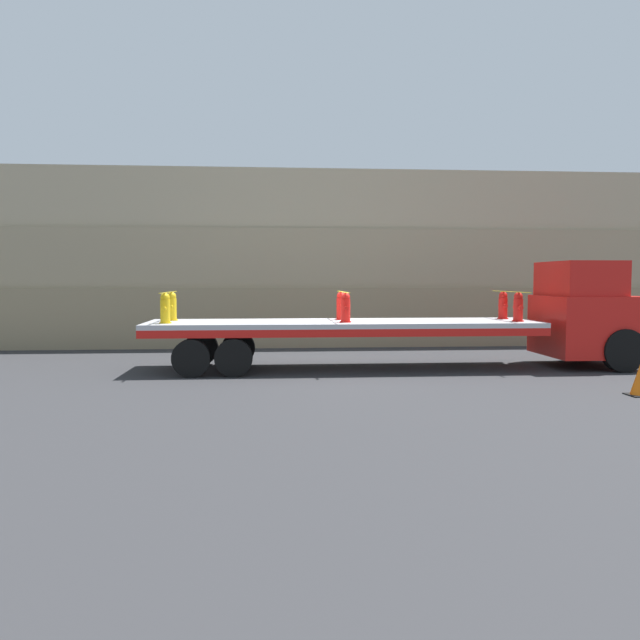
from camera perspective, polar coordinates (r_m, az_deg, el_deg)
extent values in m
plane|color=#2D2D30|center=(17.15, 2.12, -4.49)|extent=(120.00, 120.00, 0.00)
cube|color=gray|center=(23.77, 0.25, 0.40)|extent=(60.00, 3.00, 2.14)
cube|color=tan|center=(23.90, 0.22, 5.55)|extent=(60.00, 3.00, 2.14)
cube|color=tan|center=(24.21, 0.19, 10.61)|extent=(60.00, 3.00, 2.14)
cube|color=red|center=(19.08, 23.18, -0.46)|extent=(2.39, 2.48, 1.68)
cube|color=red|center=(18.93, 22.64, 3.51)|extent=(1.67, 2.28, 0.96)
cube|color=black|center=(19.38, 24.92, 0.54)|extent=(0.96, 2.18, 0.94)
cylinder|color=black|center=(18.31, 26.00, -2.52)|extent=(1.15, 0.28, 1.15)
cylinder|color=black|center=(20.36, 22.64, -1.84)|extent=(1.15, 0.28, 1.15)
cube|color=#B2B2B7|center=(17.01, 2.13, -0.31)|extent=(10.57, 2.50, 0.13)
cube|color=red|center=(15.83, 2.63, -1.21)|extent=(10.57, 0.08, 0.20)
cube|color=red|center=(18.22, 1.69, -0.56)|extent=(10.57, 0.08, 0.20)
cylinder|color=black|center=(15.86, -7.90, -3.45)|extent=(0.96, 0.30, 0.96)
cylinder|color=black|center=(18.14, -7.47, -2.54)|extent=(0.96, 0.30, 0.96)
cylinder|color=black|center=(15.96, -11.70, -3.44)|extent=(0.96, 0.30, 0.96)
cylinder|color=black|center=(18.23, -10.79, -2.54)|extent=(0.96, 0.30, 0.96)
cylinder|color=gold|center=(16.57, -13.95, -0.25)|extent=(0.31, 0.31, 0.03)
cylinder|color=gold|center=(16.55, -13.97, 0.76)|extent=(0.25, 0.25, 0.61)
sphere|color=gold|center=(16.54, -13.99, 2.01)|extent=(0.24, 0.24, 0.24)
cylinder|color=gold|center=(16.37, -14.08, 0.99)|extent=(0.11, 0.11, 0.11)
cylinder|color=gold|center=(16.73, -13.87, 1.04)|extent=(0.11, 0.11, 0.11)
cylinder|color=gold|center=(17.66, -13.37, 0.00)|extent=(0.31, 0.31, 0.03)
cylinder|color=gold|center=(17.64, -13.38, 0.95)|extent=(0.25, 0.25, 0.61)
sphere|color=gold|center=(17.63, -13.40, 2.12)|extent=(0.24, 0.24, 0.24)
cylinder|color=gold|center=(17.46, -13.48, 1.16)|extent=(0.11, 0.11, 0.11)
cylinder|color=gold|center=(17.82, -13.29, 1.21)|extent=(0.11, 0.11, 0.11)
cylinder|color=red|center=(16.46, 2.35, -0.17)|extent=(0.31, 0.31, 0.03)
cylinder|color=red|center=(16.44, 2.35, 0.85)|extent=(0.25, 0.25, 0.61)
sphere|color=red|center=(16.43, 2.35, 2.11)|extent=(0.24, 0.24, 0.24)
cylinder|color=red|center=(16.26, 2.43, 1.08)|extent=(0.11, 0.11, 0.11)
cylinder|color=red|center=(16.62, 2.28, 1.13)|extent=(0.11, 0.11, 0.11)
cylinder|color=red|center=(17.55, 1.92, 0.07)|extent=(0.31, 0.31, 0.03)
cylinder|color=red|center=(17.54, 1.92, 1.03)|extent=(0.25, 0.25, 0.61)
sphere|color=red|center=(17.52, 1.93, 2.21)|extent=(0.24, 0.24, 0.24)
cylinder|color=red|center=(17.35, 1.99, 1.24)|extent=(0.11, 0.11, 0.11)
cylinder|color=red|center=(17.71, 1.86, 1.29)|extent=(0.11, 0.11, 0.11)
cylinder|color=red|center=(17.64, 17.64, -0.08)|extent=(0.31, 0.31, 0.03)
cylinder|color=red|center=(17.62, 17.66, 0.87)|extent=(0.25, 0.25, 0.61)
sphere|color=red|center=(17.61, 17.68, 2.04)|extent=(0.24, 0.24, 0.24)
cylinder|color=red|center=(17.45, 17.88, 1.08)|extent=(0.11, 0.11, 0.11)
cylinder|color=red|center=(17.79, 17.44, 1.14)|extent=(0.11, 0.11, 0.11)
cylinder|color=red|center=(18.66, 16.37, 0.14)|extent=(0.31, 0.31, 0.03)
cylinder|color=red|center=(18.65, 16.38, 1.04)|extent=(0.25, 0.25, 0.61)
sphere|color=red|center=(18.64, 16.40, 2.15)|extent=(0.24, 0.24, 0.24)
cylinder|color=red|center=(18.48, 16.59, 1.24)|extent=(0.11, 0.11, 0.11)
cylinder|color=red|center=(18.81, 16.19, 1.29)|extent=(0.11, 0.11, 0.11)
cube|color=yellow|center=(17.08, -13.69, 2.48)|extent=(0.05, 2.70, 0.01)
cube|color=yellow|center=(16.97, 2.13, 2.58)|extent=(0.05, 2.70, 0.01)
cube|color=yellow|center=(18.12, 17.03, 2.49)|extent=(0.05, 2.70, 0.01)
cube|color=black|center=(14.86, 27.16, -6.12)|extent=(0.48, 0.48, 0.03)
cone|color=orange|center=(14.81, 27.20, -4.83)|extent=(0.37, 0.37, 0.65)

